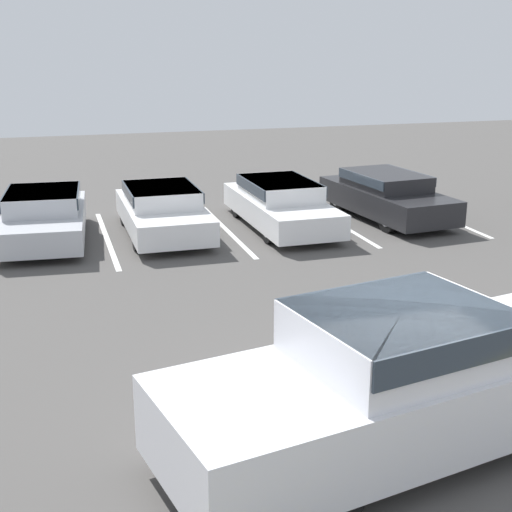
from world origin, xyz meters
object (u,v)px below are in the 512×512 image
Objects in this scene: parked_sedan_c at (162,209)px; pickup_truck at (422,375)px; parked_sedan_d at (280,202)px; parked_sedan_e at (386,194)px; parked_sedan_b at (44,214)px.

pickup_truck is at bearing 7.06° from parked_sedan_c.
parked_sedan_d is (1.69, 10.06, -0.23)m from pickup_truck.
pickup_truck is at bearing -30.37° from parked_sedan_e.
parked_sedan_c is 2.95m from parked_sedan_d.
pickup_truck is 11.13m from parked_sedan_b.
pickup_truck reaches higher than parked_sedan_b.
pickup_truck is 1.41× the size of parked_sedan_e.
parked_sedan_e is (4.66, 10.15, -0.22)m from pickup_truck.
pickup_truck reaches higher than parked_sedan_c.
pickup_truck is 1.50× the size of parked_sedan_c.
parked_sedan_b is at bearing -93.60° from parked_sedan_c.
parked_sedan_d is at bearing 87.08° from parked_sedan_c.
parked_sedan_b is (-4.01, 10.38, -0.23)m from pickup_truck.
parked_sedan_d reaches higher than parked_sedan_b.
parked_sedan_c is at bearing 90.86° from parked_sedan_b.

